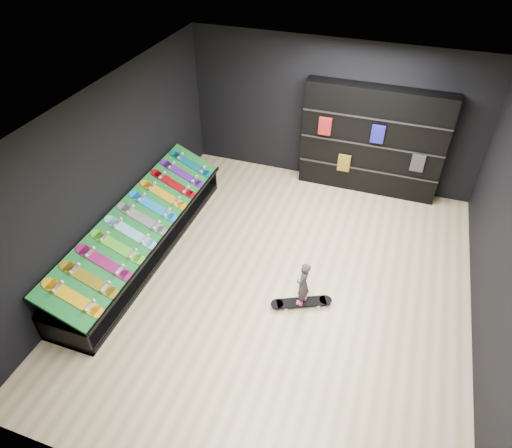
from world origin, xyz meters
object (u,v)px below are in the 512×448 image
(back_shelving, at_px, (372,141))
(floor_skateboard, at_px, (301,304))
(display_rack, at_px, (144,240))
(child, at_px, (302,291))

(back_shelving, distance_m, floor_skateboard, 3.84)
(display_rack, height_order, child, child)
(display_rack, xyz_separation_m, child, (3.00, -0.34, 0.08))
(back_shelving, bearing_deg, child, -96.70)
(display_rack, height_order, back_shelving, back_shelving)
(floor_skateboard, relative_size, child, 2.04)
(child, bearing_deg, display_rack, -89.39)
(floor_skateboard, distance_m, child, 0.29)
(back_shelving, distance_m, child, 3.77)
(display_rack, xyz_separation_m, back_shelving, (3.43, 3.32, 0.88))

